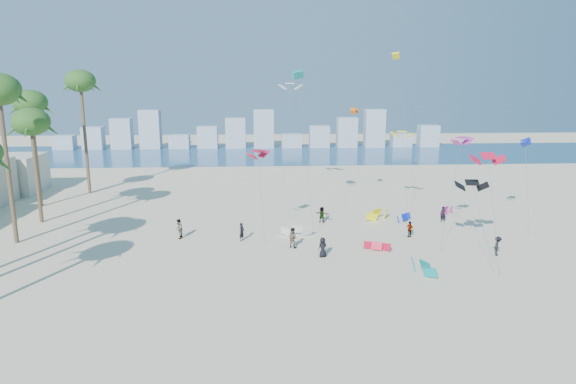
{
  "coord_description": "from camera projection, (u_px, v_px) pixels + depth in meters",
  "views": [
    {
      "loc": [
        0.36,
        -29.93,
        14.75
      ],
      "look_at": [
        3.0,
        16.0,
        4.5
      ],
      "focal_mm": 31.42,
      "sensor_mm": 36.0,
      "label": 1
    }
  ],
  "objects": [
    {
      "name": "kitesurfers_far",
      "position": [
        342.0,
        230.0,
        47.83
      ],
      "size": [
        28.96,
        12.38,
        1.89
      ],
      "color": "black",
      "rests_on": "ground"
    },
    {
      "name": "kitesurfer_mid",
      "position": [
        292.0,
        238.0,
        45.17
      ],
      "size": [
        1.14,
        1.09,
        1.86
      ],
      "primitive_type": "imported",
      "rotation": [
        0.0,
        0.0,
        2.55
      ],
      "color": "gray",
      "rests_on": "ground"
    },
    {
      "name": "ground",
      "position": [
        256.0,
        315.0,
        32.36
      ],
      "size": [
        220.0,
        220.0,
        0.0
      ],
      "primitive_type": "plane",
      "color": "beige",
      "rests_on": "ground"
    },
    {
      "name": "grounded_kites",
      "position": [
        379.0,
        229.0,
        49.39
      ],
      "size": [
        20.22,
        20.37,
        1.03
      ],
      "color": "silver",
      "rests_on": "ground"
    },
    {
      "name": "distant_skyline",
      "position": [
        252.0,
        134.0,
        111.52
      ],
      "size": [
        85.0,
        3.0,
        8.4
      ],
      "color": "#9EADBF",
      "rests_on": "ground"
    },
    {
      "name": "flying_kites",
      "position": [
        377.0,
        109.0,
        51.73
      ],
      "size": [
        29.18,
        29.88,
        18.57
      ],
      "color": "red",
      "rests_on": "ground"
    },
    {
      "name": "ocean",
      "position": [
        258.0,
        154.0,
        102.51
      ],
      "size": [
        220.0,
        220.0,
        0.0
      ],
      "primitive_type": "plane",
      "color": "navy",
      "rests_on": "ground"
    },
    {
      "name": "kitesurfer_near",
      "position": [
        242.0,
        232.0,
        47.13
      ],
      "size": [
        0.68,
        0.75,
        1.72
      ],
      "primitive_type": "imported",
      "rotation": [
        0.0,
        0.0,
        1.01
      ],
      "color": "black",
      "rests_on": "ground"
    }
  ]
}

